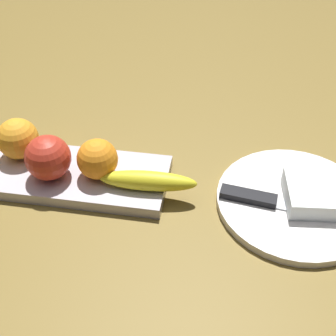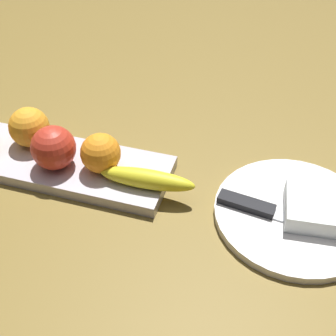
{
  "view_description": "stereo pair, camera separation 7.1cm",
  "coord_description": "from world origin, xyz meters",
  "px_view_note": "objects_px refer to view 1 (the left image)",
  "views": [
    {
      "loc": [
        0.27,
        -0.56,
        0.52
      ],
      "look_at": [
        0.19,
        -0.03,
        0.05
      ],
      "focal_mm": 47.63,
      "sensor_mm": 36.0,
      "label": 1
    },
    {
      "loc": [
        0.34,
        -0.54,
        0.52
      ],
      "look_at": [
        0.19,
        -0.03,
        0.05
      ],
      "focal_mm": 47.63,
      "sensor_mm": 36.0,
      "label": 2
    }
  ],
  "objects_px": {
    "orange_near_apple": "(19,137)",
    "knife": "(258,199)",
    "fruit_tray": "(49,173)",
    "banana": "(148,181)",
    "orange_near_banana": "(97,159)",
    "folded_napkin": "(317,194)",
    "dinner_plate": "(294,202)",
    "apple": "(48,158)"
  },
  "relations": [
    {
      "from": "apple",
      "to": "banana",
      "type": "bearing_deg",
      "value": -2.15
    },
    {
      "from": "banana",
      "to": "dinner_plate",
      "type": "bearing_deg",
      "value": -178.4
    },
    {
      "from": "knife",
      "to": "fruit_tray",
      "type": "bearing_deg",
      "value": -174.55
    },
    {
      "from": "orange_near_banana",
      "to": "dinner_plate",
      "type": "height_order",
      "value": "orange_near_banana"
    },
    {
      "from": "apple",
      "to": "orange_near_apple",
      "type": "distance_m",
      "value": 0.08
    },
    {
      "from": "fruit_tray",
      "to": "orange_near_banana",
      "type": "xyz_separation_m",
      "value": [
        0.09,
        -0.0,
        0.04
      ]
    },
    {
      "from": "orange_near_apple",
      "to": "knife",
      "type": "height_order",
      "value": "orange_near_apple"
    },
    {
      "from": "apple",
      "to": "folded_napkin",
      "type": "relative_size",
      "value": 0.77
    },
    {
      "from": "dinner_plate",
      "to": "knife",
      "type": "distance_m",
      "value": 0.06
    },
    {
      "from": "apple",
      "to": "folded_napkin",
      "type": "bearing_deg",
      "value": 1.85
    },
    {
      "from": "banana",
      "to": "knife",
      "type": "distance_m",
      "value": 0.18
    },
    {
      "from": "fruit_tray",
      "to": "orange_near_banana",
      "type": "distance_m",
      "value": 0.1
    },
    {
      "from": "orange_near_apple",
      "to": "orange_near_banana",
      "type": "distance_m",
      "value": 0.15
    },
    {
      "from": "orange_near_banana",
      "to": "banana",
      "type": "bearing_deg",
      "value": -12.76
    },
    {
      "from": "dinner_plate",
      "to": "banana",
      "type": "bearing_deg",
      "value": -175.11
    },
    {
      "from": "orange_near_apple",
      "to": "dinner_plate",
      "type": "xyz_separation_m",
      "value": [
        0.47,
        -0.03,
        -0.05
      ]
    },
    {
      "from": "fruit_tray",
      "to": "apple",
      "type": "relative_size",
      "value": 5.43
    },
    {
      "from": "knife",
      "to": "banana",
      "type": "bearing_deg",
      "value": -170.32
    },
    {
      "from": "banana",
      "to": "orange_near_banana",
      "type": "relative_size",
      "value": 2.34
    },
    {
      "from": "banana",
      "to": "knife",
      "type": "relative_size",
      "value": 0.87
    },
    {
      "from": "fruit_tray",
      "to": "knife",
      "type": "bearing_deg",
      "value": -2.32
    },
    {
      "from": "orange_near_apple",
      "to": "knife",
      "type": "bearing_deg",
      "value": -6.41
    },
    {
      "from": "orange_near_apple",
      "to": "folded_napkin",
      "type": "bearing_deg",
      "value": -3.64
    },
    {
      "from": "apple",
      "to": "folded_napkin",
      "type": "xyz_separation_m",
      "value": [
        0.43,
        0.01,
        -0.03
      ]
    },
    {
      "from": "fruit_tray",
      "to": "orange_near_banana",
      "type": "bearing_deg",
      "value": -0.3
    },
    {
      "from": "banana",
      "to": "orange_near_banana",
      "type": "distance_m",
      "value": 0.09
    },
    {
      "from": "dinner_plate",
      "to": "knife",
      "type": "relative_size",
      "value": 1.38
    },
    {
      "from": "fruit_tray",
      "to": "folded_napkin",
      "type": "xyz_separation_m",
      "value": [
        0.44,
        -0.0,
        0.02
      ]
    },
    {
      "from": "fruit_tray",
      "to": "dinner_plate",
      "type": "height_order",
      "value": "fruit_tray"
    },
    {
      "from": "orange_near_banana",
      "to": "folded_napkin",
      "type": "relative_size",
      "value": 0.69
    },
    {
      "from": "orange_near_apple",
      "to": "knife",
      "type": "distance_m",
      "value": 0.42
    },
    {
      "from": "fruit_tray",
      "to": "knife",
      "type": "height_order",
      "value": "knife"
    },
    {
      "from": "orange_near_banana",
      "to": "knife",
      "type": "distance_m",
      "value": 0.27
    },
    {
      "from": "fruit_tray",
      "to": "dinner_plate",
      "type": "relative_size",
      "value": 1.63
    },
    {
      "from": "dinner_plate",
      "to": "knife",
      "type": "xyz_separation_m",
      "value": [
        -0.06,
        -0.01,
        0.01
      ]
    },
    {
      "from": "dinner_plate",
      "to": "folded_napkin",
      "type": "height_order",
      "value": "folded_napkin"
    },
    {
      "from": "banana",
      "to": "orange_near_apple",
      "type": "distance_m",
      "value": 0.24
    },
    {
      "from": "dinner_plate",
      "to": "folded_napkin",
      "type": "relative_size",
      "value": 2.57
    },
    {
      "from": "apple",
      "to": "fruit_tray",
      "type": "bearing_deg",
      "value": 129.72
    },
    {
      "from": "knife",
      "to": "orange_near_apple",
      "type": "bearing_deg",
      "value": -178.64
    },
    {
      "from": "banana",
      "to": "knife",
      "type": "xyz_separation_m",
      "value": [
        0.18,
        0.01,
        -0.02
      ]
    },
    {
      "from": "apple",
      "to": "dinner_plate",
      "type": "relative_size",
      "value": 0.3
    }
  ]
}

